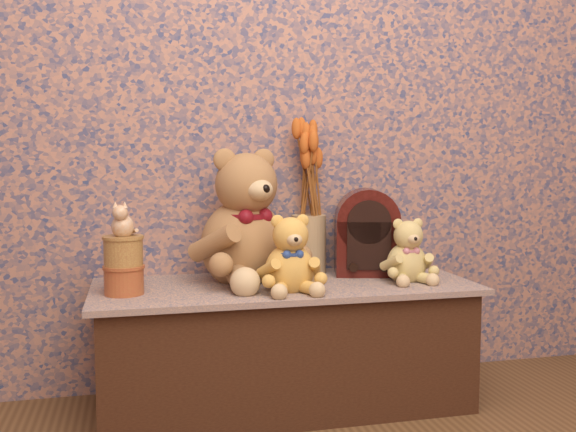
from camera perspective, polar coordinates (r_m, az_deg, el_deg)
The scene contains 10 objects.
display_shelf at distance 2.29m, azimuth -0.30°, elevation -11.35°, with size 1.31×0.53×0.44m, color navy.
teddy_large at distance 2.26m, azimuth -4.02°, elevation 0.51°, with size 0.40×0.47×0.50m, color #9A683B, non-canonical shape.
teddy_medium at distance 2.10m, azimuth 0.14°, elevation -3.04°, with size 0.21×0.26×0.27m, color #C48B37, non-canonical shape.
teddy_small at distance 2.30m, azimuth 10.53°, elevation -2.76°, with size 0.19×0.23×0.24m, color tan, non-canonical shape.
cathedral_radio at distance 2.41m, azimuth 7.02°, elevation -1.39°, with size 0.23×0.17×0.32m, color #350E09, non-canonical shape.
ceramic_vase at distance 2.43m, azimuth 1.85°, elevation -2.50°, with size 0.13×0.13×0.22m, color tan.
dried_stalks at distance 2.41m, azimuth 1.87°, elevation 4.65°, with size 0.20×0.20×0.38m, color #C75A1F, non-canonical shape.
biscuit_tin_lower at distance 2.12m, azimuth -14.38°, elevation -5.56°, with size 0.12×0.12×0.09m, color #B87736.
biscuit_tin_upper at distance 2.11m, azimuth -14.44°, elevation -3.08°, with size 0.12×0.12×0.10m, color tan.
cat_figurine at distance 2.09m, azimuth -14.51°, elevation -0.23°, with size 0.08×0.09×0.12m, color silver, non-canonical shape.
Camera 1 is at (-0.50, -0.89, 0.88)m, focal length 39.96 mm.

